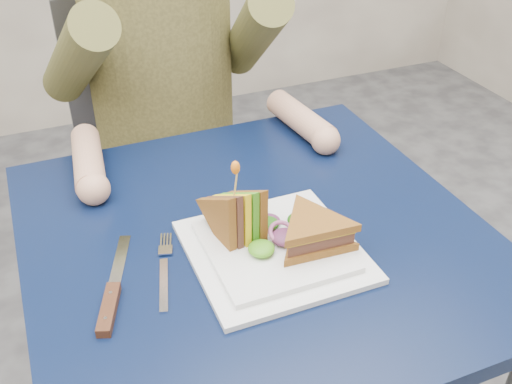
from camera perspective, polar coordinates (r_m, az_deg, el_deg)
name	(u,v)px	position (r m, az deg, el deg)	size (l,w,h in m)	color
table	(256,268)	(1.05, 0.00, -7.21)	(0.75, 0.75, 0.73)	black
chair	(161,145)	(1.65, -9.07, 4.41)	(0.42, 0.40, 0.93)	#47474C
diner	(159,22)	(1.40, -9.24, 15.71)	(0.54, 0.59, 0.74)	brown
plate	(274,249)	(0.95, 1.71, -5.49)	(0.26, 0.26, 0.02)	white
sandwich_flat	(313,232)	(0.93, 5.48, -3.83)	(0.15, 0.15, 0.05)	brown
sandwich_upright	(237,217)	(0.94, -1.87, -2.43)	(0.09, 0.15, 0.15)	brown
fork	(164,272)	(0.93, -8.72, -7.52)	(0.07, 0.18, 0.01)	silver
knife	(111,300)	(0.90, -13.65, -9.92)	(0.09, 0.21, 0.02)	silver
toothpick	(236,183)	(0.91, -1.94, 0.83)	(0.00, 0.00, 0.06)	tan
toothpick_frill	(235,168)	(0.89, -1.97, 2.34)	(0.01, 0.01, 0.02)	orange
lettuce_spill	(274,235)	(0.95, 1.77, -4.07)	(0.15, 0.13, 0.02)	#337A14
onion_ring	(282,232)	(0.94, 2.45, -3.86)	(0.04, 0.04, 0.01)	#9E4C7A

